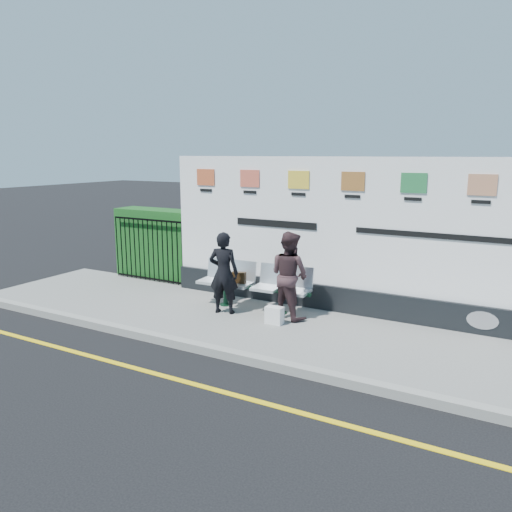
% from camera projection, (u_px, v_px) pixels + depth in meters
% --- Properties ---
extents(ground, '(80.00, 80.00, 0.00)m').
position_uv_depth(ground, '(222.00, 392.00, 6.77)').
color(ground, black).
extents(pavement, '(14.00, 3.00, 0.12)m').
position_uv_depth(pavement, '(298.00, 331.00, 8.90)').
color(pavement, gray).
rests_on(pavement, ground).
extents(kerb, '(14.00, 0.18, 0.14)m').
position_uv_depth(kerb, '(257.00, 361.00, 7.61)').
color(kerb, gray).
rests_on(kerb, ground).
extents(yellow_line, '(14.00, 0.10, 0.01)m').
position_uv_depth(yellow_line, '(221.00, 392.00, 6.77)').
color(yellow_line, yellow).
rests_on(yellow_line, ground).
extents(billboard, '(8.00, 0.30, 3.00)m').
position_uv_depth(billboard, '(352.00, 247.00, 9.55)').
color(billboard, black).
rests_on(billboard, pavement).
extents(hedge, '(2.35, 0.70, 1.70)m').
position_uv_depth(hedge, '(160.00, 244.00, 12.43)').
color(hedge, '#18511B').
rests_on(hedge, pavement).
extents(railing, '(2.05, 0.06, 1.54)m').
position_uv_depth(railing, '(149.00, 250.00, 12.06)').
color(railing, black).
rests_on(railing, pavement).
extents(bench, '(2.37, 0.73, 0.50)m').
position_uv_depth(bench, '(252.00, 297.00, 9.94)').
color(bench, silver).
rests_on(bench, pavement).
extents(woman_left, '(0.66, 0.51, 1.60)m').
position_uv_depth(woman_left, '(224.00, 273.00, 9.60)').
color(woman_left, black).
rests_on(woman_left, pavement).
extents(woman_right, '(0.96, 0.85, 1.65)m').
position_uv_depth(woman_right, '(289.00, 275.00, 9.32)').
color(woman_right, '#3C272A').
rests_on(woman_right, pavement).
extents(handbag_brown, '(0.30, 0.17, 0.22)m').
position_uv_depth(handbag_brown, '(239.00, 278.00, 10.00)').
color(handbag_brown, black).
rests_on(handbag_brown, bench).
extents(carrier_bag_white, '(0.32, 0.19, 0.32)m').
position_uv_depth(carrier_bag_white, '(274.00, 315.00, 9.10)').
color(carrier_bag_white, white).
rests_on(carrier_bag_white, pavement).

